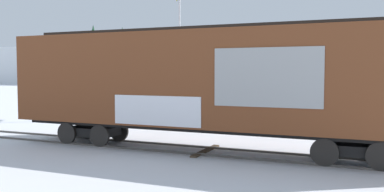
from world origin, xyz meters
TOP-DOWN VIEW (x-y plane):
  - ground_plane at (0.00, 0.00)m, footprint 260.00×260.00m
  - track at (-1.59, 0.02)m, footprint 60.02×4.15m
  - freight_car at (-0.92, -0.00)m, footprint 16.52×3.31m
  - flagpole at (-6.40, 10.04)m, footprint 0.85×1.34m
  - hillside at (-0.06, 75.41)m, footprint 155.29×28.89m
  - parked_car_black at (-4.57, 6.98)m, footprint 4.47×1.97m
  - parked_car_silver at (0.61, 6.54)m, footprint 4.29×2.37m

SIDE VIEW (x-z plane):
  - ground_plane at x=0.00m, z-range 0.00..0.00m
  - track at x=-1.59m, z-range 0.00..0.08m
  - parked_car_silver at x=0.61m, z-range 0.02..1.59m
  - parked_car_black at x=-4.57m, z-range 0.00..1.71m
  - freight_car at x=-0.92m, z-range 0.33..5.18m
  - hillside at x=-0.06m, z-range -2.38..11.33m
  - flagpole at x=-6.40m, z-range 1.27..10.28m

